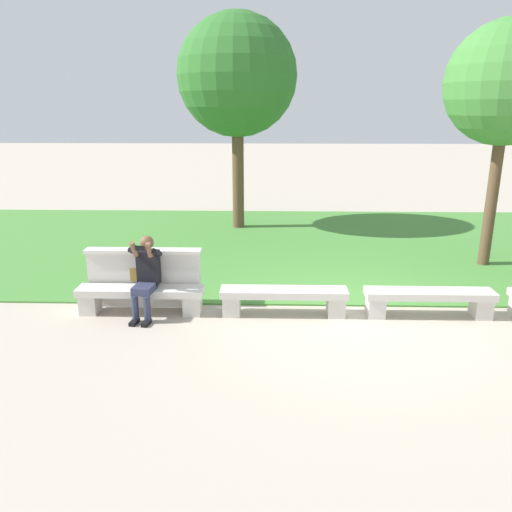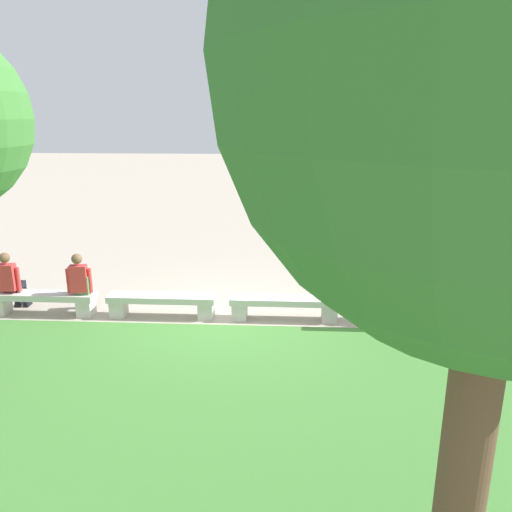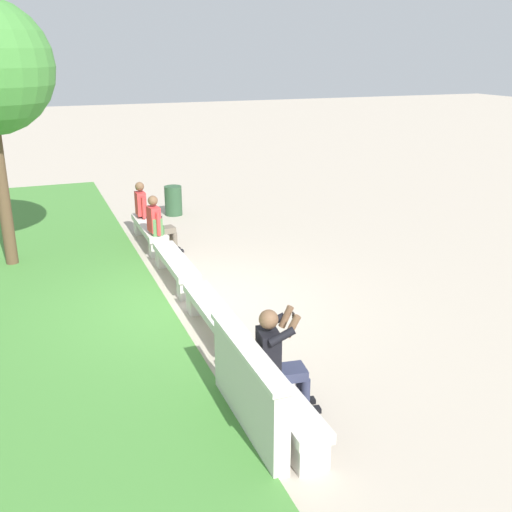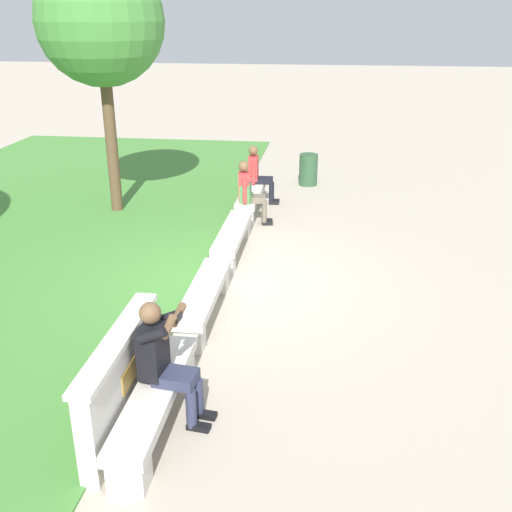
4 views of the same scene
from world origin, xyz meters
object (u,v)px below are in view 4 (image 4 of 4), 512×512
at_px(bench_mid, 233,237).
at_px(backpack, 246,194).
at_px(trash_bin, 308,170).
at_px(bench_near, 204,297).
at_px(bench_main, 156,401).
at_px(person_companion, 258,173).
at_px(tree_left_background, 100,22).
at_px(person_photographer, 164,357).
at_px(person_distant, 249,191).
at_px(bench_far, 251,197).

relative_size(bench_mid, backpack, 4.84).
xyz_separation_m(backpack, trash_bin, (3.05, -1.08, -0.25)).
bearing_deg(bench_near, bench_main, 180.00).
height_order(bench_main, person_companion, person_companion).
relative_size(bench_near, tree_left_background, 0.42).
bearing_deg(trash_bin, bench_main, 173.37).
distance_m(person_photographer, person_distant, 6.17).
xyz_separation_m(bench_far, trash_bin, (2.22, -1.08, 0.07)).
bearing_deg(bench_main, bench_near, 0.00).
distance_m(bench_main, trash_bin, 9.37).
bearing_deg(bench_main, bench_mid, 0.00).
relative_size(bench_near, bench_far, 1.00).
bearing_deg(person_photographer, trash_bin, -6.25).
relative_size(bench_mid, trash_bin, 2.76).
height_order(bench_main, backpack, backpack).
xyz_separation_m(bench_main, tree_left_background, (6.76, 2.81, 3.41)).
bearing_deg(person_companion, tree_left_background, 108.31).
bearing_deg(person_companion, bench_near, 179.29).
distance_m(bench_mid, bench_far, 2.36).
height_order(person_distant, person_companion, same).
distance_m(bench_main, person_photographer, 0.46).
relative_size(backpack, tree_left_background, 0.09).
distance_m(person_photographer, tree_left_background, 7.81).
bearing_deg(bench_mid, tree_left_background, 54.10).
relative_size(bench_mid, bench_far, 1.00).
distance_m(bench_far, person_companion, 0.73).
bearing_deg(bench_far, bench_near, 180.00).
relative_size(bench_mid, tree_left_background, 0.42).
bearing_deg(bench_far, person_photographer, -179.37).
xyz_separation_m(person_photographer, tree_left_background, (6.62, 2.89, 2.98)).
relative_size(bench_far, trash_bin, 2.76).
height_order(person_photographer, backpack, person_photographer).
bearing_deg(bench_far, person_distant, -175.14).
height_order(bench_far, tree_left_background, tree_left_background).
xyz_separation_m(bench_far, person_photographer, (-6.94, -0.08, 0.43)).
relative_size(bench_mid, person_photographer, 1.57).
bearing_deg(tree_left_background, person_companion, -71.69).
xyz_separation_m(person_distant, tree_left_background, (0.45, 2.88, 3.04)).
bearing_deg(bench_near, bench_mid, 0.00).
xyz_separation_m(person_distant, trash_bin, (2.99, -1.02, -0.30)).
height_order(bench_far, backpack, backpack).
distance_m(bench_near, person_distant, 3.97).
relative_size(bench_main, bench_mid, 1.00).
xyz_separation_m(person_photographer, trash_bin, (9.17, -1.00, -0.36)).
bearing_deg(trash_bin, person_photographer, 173.75).
xyz_separation_m(person_companion, tree_left_background, (-0.95, 2.88, 3.04)).
distance_m(bench_far, trash_bin, 2.47).
relative_size(bench_near, person_distant, 1.64).
relative_size(person_photographer, person_distant, 1.05).
bearing_deg(person_photographer, bench_near, 1.98).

